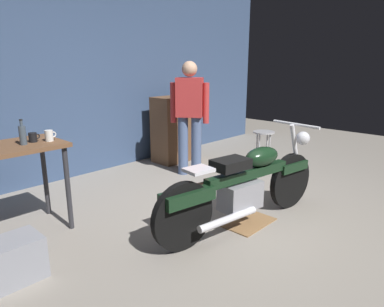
{
  "coord_description": "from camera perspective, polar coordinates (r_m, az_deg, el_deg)",
  "views": [
    {
      "loc": [
        -2.72,
        -1.9,
        1.65
      ],
      "look_at": [
        0.01,
        0.7,
        0.65
      ],
      "focal_mm": 32.26,
      "sensor_mm": 36.0,
      "label": 1
    }
  ],
  "objects": [
    {
      "name": "ground_plane",
      "position": [
        3.7,
        7.92,
        -11.75
      ],
      "size": [
        12.0,
        12.0,
        0.0
      ],
      "primitive_type": "plane",
      "color": "gray"
    },
    {
      "name": "back_wall",
      "position": [
        5.43,
        -16.83,
        13.18
      ],
      "size": [
        8.0,
        0.12,
        3.1
      ],
      "primitive_type": "cube",
      "color": "#384C70",
      "rests_on": "ground_plane"
    },
    {
      "name": "motorcycle",
      "position": [
        3.56,
        8.84,
        -5.01
      ],
      "size": [
        2.18,
        0.65,
        1.0
      ],
      "rotation": [
        0.0,
        0.0,
        -0.15
      ],
      "color": "black",
      "rests_on": "ground_plane"
    },
    {
      "name": "person_standing",
      "position": [
        5.06,
        -0.4,
        6.62
      ],
      "size": [
        0.4,
        0.48,
        1.67
      ],
      "rotation": [
        0.0,
        0.0,
        2.18
      ],
      "color": "slate",
      "rests_on": "ground_plane"
    },
    {
      "name": "shop_stool",
      "position": [
        5.35,
        11.71,
        2.1
      ],
      "size": [
        0.32,
        0.32,
        0.64
      ],
      "color": "#B2B2B7",
      "rests_on": "ground_plane"
    },
    {
      "name": "wooden_dresser",
      "position": [
        5.92,
        -2.61,
        4.11
      ],
      "size": [
        0.8,
        0.47,
        1.1
      ],
      "color": "brown",
      "rests_on": "ground_plane"
    },
    {
      "name": "drip_tray",
      "position": [
        3.79,
        9.07,
        -11.07
      ],
      "size": [
        0.56,
        0.4,
        0.01
      ],
      "primitive_type": "cube",
      "color": "olive",
      "rests_on": "ground_plane"
    },
    {
      "name": "storage_bin",
      "position": [
        3.11,
        -27.66,
        -15.39
      ],
      "size": [
        0.44,
        0.32,
        0.34
      ],
      "primitive_type": "cube",
      "color": "gray",
      "rests_on": "ground_plane"
    },
    {
      "name": "mug_white_ceramic",
      "position": [
        3.65,
        -22.53,
        2.75
      ],
      "size": [
        0.11,
        0.08,
        0.11
      ],
      "color": "white",
      "rests_on": "workbench"
    },
    {
      "name": "mug_black_matte",
      "position": [
        3.67,
        -24.8,
        2.44
      ],
      "size": [
        0.11,
        0.08,
        0.09
      ],
      "color": "black",
      "rests_on": "workbench"
    },
    {
      "name": "bottle",
      "position": [
        3.58,
        -26.21,
        2.82
      ],
      "size": [
        0.06,
        0.06,
        0.24
      ],
      "color": "#3F4C59",
      "rests_on": "workbench"
    }
  ]
}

